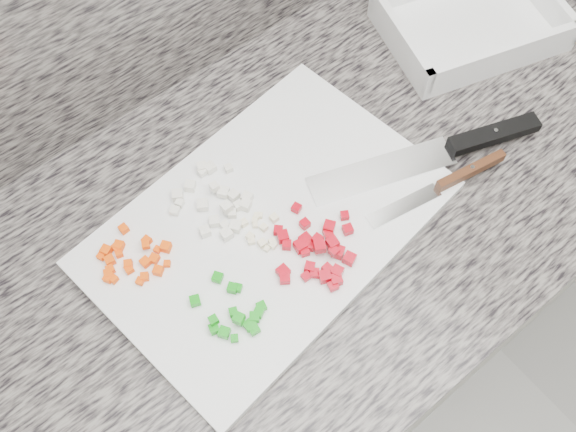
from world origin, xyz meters
name	(u,v)px	position (x,y,z in m)	size (l,w,h in m)	color
cabinet	(304,309)	(0.00, 1.44, 0.43)	(3.92, 0.62, 0.86)	silver
countertop	(311,201)	(0.00, 1.44, 0.88)	(3.96, 0.64, 0.04)	slate
cutting_board	(268,224)	(-0.08, 1.44, 0.91)	(0.48, 0.32, 0.02)	white
carrot_pile	(131,258)	(-0.26, 1.51, 0.92)	(0.10, 0.10, 0.02)	#FF4E05
onion_pile	(216,201)	(-0.12, 1.51, 0.92)	(0.11, 0.13, 0.02)	white
green_pepper_pile	(235,314)	(-0.20, 1.36, 0.92)	(0.08, 0.10, 0.02)	#0D920E
red_pepper_pile	(317,251)	(-0.06, 1.36, 0.92)	(0.14, 0.13, 0.02)	#B60211
garlic_pile	(262,231)	(-0.10, 1.43, 0.92)	(0.06, 0.06, 0.01)	#F8ECC0
chef_knife	(456,147)	(0.21, 1.36, 0.92)	(0.35, 0.16, 0.02)	silver
paring_knife	(454,179)	(0.16, 1.32, 0.92)	(0.22, 0.06, 0.02)	silver
tray	(470,24)	(0.40, 1.52, 0.92)	(0.32, 0.27, 0.06)	white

